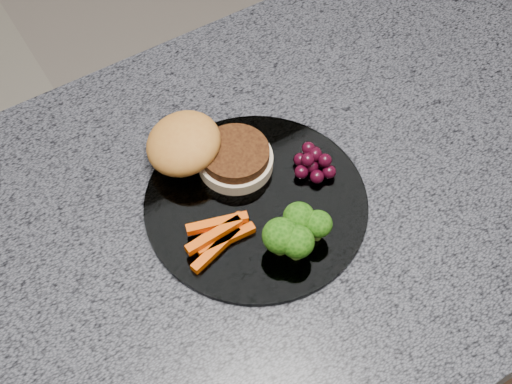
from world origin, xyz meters
TOP-DOWN VIEW (x-y plane):
  - island_cabinet at (0.00, 0.00)m, footprint 1.20×0.60m
  - countertop at (0.00, 0.00)m, footprint 1.20×0.60m
  - plate at (-0.01, 0.01)m, footprint 0.26×0.26m
  - burger at (-0.04, 0.09)m, footprint 0.16×0.15m
  - carrot_sticks at (-0.08, -0.01)m, footprint 0.09×0.05m
  - broccoli at (-0.01, -0.06)m, footprint 0.08×0.06m
  - grape_bunch at (0.07, 0.01)m, footprint 0.05×0.05m

SIDE VIEW (x-z plane):
  - island_cabinet at x=0.00m, z-range 0.00..0.86m
  - countertop at x=0.00m, z-range 0.86..0.90m
  - plate at x=-0.01m, z-range 0.90..0.91m
  - carrot_sticks at x=-0.08m, z-range 0.91..0.92m
  - grape_bunch at x=0.07m, z-range 0.90..0.93m
  - burger at x=-0.04m, z-range 0.90..0.95m
  - broccoli at x=-0.01m, z-range 0.91..0.96m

